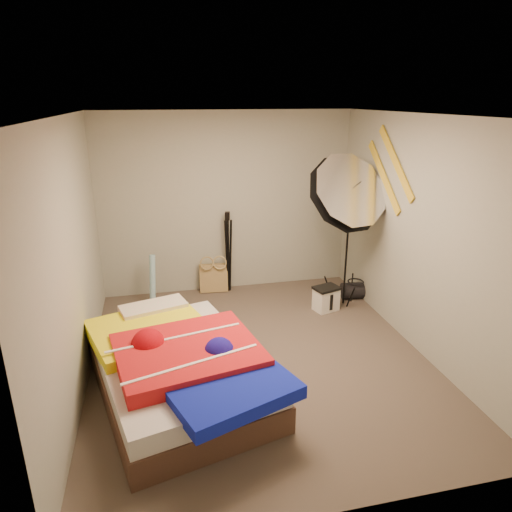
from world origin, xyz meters
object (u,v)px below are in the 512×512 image
object	(u,v)px
tote_bag	(214,278)
camera_tripod	(228,246)
bed	(180,367)
photo_umbrella	(345,195)
camera_case	(326,299)
wrapping_roll	(153,280)
duffel_bag	(355,290)

from	to	relation	value
tote_bag	camera_tripod	size ratio (longest dim) A/B	0.34
bed	camera_tripod	bearing A→B (deg)	69.88
tote_bag	photo_umbrella	size ratio (longest dim) A/B	0.19
camera_case	bed	world-z (taller)	bed
bed	photo_umbrella	xyz separation A→B (m)	(2.15, 1.38, 1.24)
bed	camera_tripod	distance (m)	2.48
wrapping_roll	camera_tripod	xyz separation A→B (m)	(1.06, 0.23, 0.33)
camera_case	camera_tripod	world-z (taller)	camera_tripod
tote_bag	camera_tripod	world-z (taller)	camera_tripod
tote_bag	camera_case	distance (m)	1.65
tote_bag	camera_case	world-z (taller)	tote_bag
bed	photo_umbrella	size ratio (longest dim) A/B	1.08
tote_bag	duffel_bag	bearing A→B (deg)	-15.31
tote_bag	camera_tripod	xyz separation A→B (m)	(0.21, -0.03, 0.47)
duffel_bag	photo_umbrella	size ratio (longest dim) A/B	0.17
camera_case	camera_tripod	xyz separation A→B (m)	(-1.14, 0.92, 0.52)
bed	photo_umbrella	distance (m)	2.84
tote_bag	camera_tripod	distance (m)	0.52
camera_case	photo_umbrella	distance (m)	1.39
tote_bag	camera_case	xyz separation A→B (m)	(1.35, -0.95, -0.05)
wrapping_roll	camera_case	distance (m)	2.32
bed	photo_umbrella	world-z (taller)	photo_umbrella
camera_case	camera_tripod	size ratio (longest dim) A/B	0.26
photo_umbrella	bed	bearing A→B (deg)	-147.33
camera_case	photo_umbrella	size ratio (longest dim) A/B	0.14
photo_umbrella	camera_tripod	xyz separation A→B (m)	(-1.30, 0.93, -0.86)
wrapping_roll	bed	world-z (taller)	wrapping_roll
bed	camera_case	bearing A→B (deg)	34.99
duffel_bag	bed	xyz separation A→B (m)	(-2.51, -1.65, 0.17)
wrapping_roll	camera_tripod	distance (m)	1.14
tote_bag	wrapping_roll	size ratio (longest dim) A/B	0.58
tote_bag	bed	size ratio (longest dim) A/B	0.17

